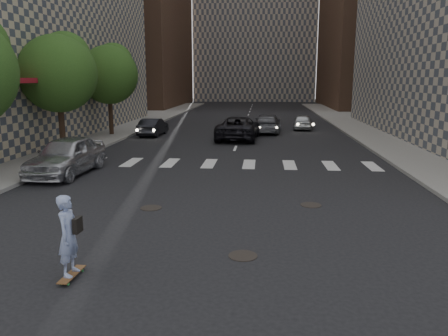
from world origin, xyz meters
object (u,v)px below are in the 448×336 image
Objects in this scene: traffic_car_a at (153,127)px; traffic_car_b at (268,124)px; traffic_car_c at (238,128)px; traffic_car_d at (303,122)px; traffic_car_e at (268,122)px; silver_sedan at (67,156)px; tree_b at (60,70)px; skateboarder at (69,235)px; tree_c at (110,72)px.

traffic_car_a is 8.89m from traffic_car_b.
traffic_car_c is at bearing 66.87° from traffic_car_b.
traffic_car_d is 0.97× the size of traffic_car_e.
silver_sedan is at bearing 64.89° from traffic_car_b.
traffic_car_b reaches higher than traffic_car_e.
skateboarder is at bearing -65.01° from tree_b.
tree_b is at bearing 51.02° from traffic_car_e.
skateboarder reaches higher than traffic_car_c.
traffic_car_d reaches higher than traffic_car_e.
silver_sedan is 18.40m from traffic_car_b.
tree_b is 3.58× the size of skateboarder.
traffic_car_a is 1.01× the size of traffic_car_e.
traffic_car_a is at bearing 70.69° from tree_b.
tree_c reaches higher than skateboarder.
silver_sedan reaches higher than traffic_car_a.
traffic_car_e is at bearing 83.20° from skateboarder.
tree_c is 1.32× the size of silver_sedan.
tree_c is 12.50m from traffic_car_b.
silver_sedan reaches higher than traffic_car_d.
skateboarder is 0.47× the size of traffic_car_a.
tree_b is 17.73m from traffic_car_e.
skateboarder reaches higher than traffic_car_b.
tree_b is at bearing -90.00° from tree_c.
traffic_car_b is (4.46, 26.00, -0.26)m from skateboarder.
traffic_car_d is (14.48, 5.44, -4.00)m from tree_c.
traffic_car_a is at bearing 8.35° from tree_c.
traffic_car_e is at bearing 65.75° from silver_sedan.
silver_sedan is 20.18m from traffic_car_e.
traffic_car_d is at bearing -154.13° from traffic_car_a.
tree_b is 1.32× the size of silver_sedan.
traffic_car_c is (-2.08, -4.00, 0.10)m from traffic_car_b.
tree_c is 15.98m from traffic_car_d.
tree_c is at bearing 25.76° from traffic_car_e.
skateboarder is 0.38× the size of traffic_car_b.
traffic_car_e is at bearing 48.13° from tree_b.
silver_sedan is at bearing 90.30° from traffic_car_a.
tree_c is at bearing 10.76° from traffic_car_a.
tree_b reaches higher than traffic_car_a.
tree_b is 16.31m from traffic_car_b.
traffic_car_d is at bearing 42.86° from tree_b.
tree_c is 1.14× the size of traffic_car_c.
tree_c is 13.91m from silver_sedan.
tree_b and tree_c have the same top height.
traffic_car_a is 0.67× the size of traffic_car_c.
tree_b is 6.86m from silver_sedan.
tree_c is 3.58× the size of skateboarder.
tree_b is 17.10m from skateboarder.
traffic_car_b is at bearing 63.00° from silver_sedan.
skateboarder is at bearing 83.81° from traffic_car_e.
traffic_car_b is at bearing 82.56° from skateboarder.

